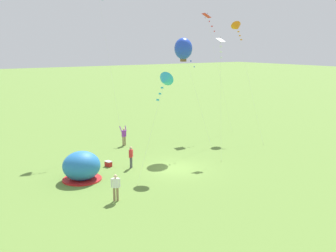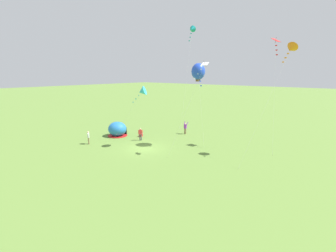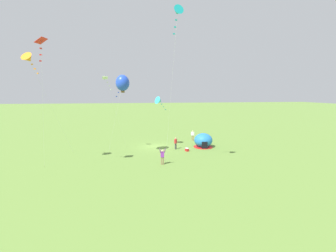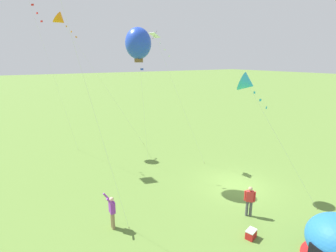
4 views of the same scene
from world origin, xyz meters
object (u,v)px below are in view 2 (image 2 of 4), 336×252
object	(u,v)px
popup_tent	(117,129)
kite_orange	(291,49)
person_near_tent	(140,134)
person_arms_raised	(185,128)
kite_blue	(198,72)
kite_teal	(192,29)
kite_cyan	(142,92)
cooler_box	(141,135)
person_center_field	(88,137)
kite_red	(276,44)
kite_white	(202,69)

from	to	relation	value
popup_tent	kite_orange	distance (m)	23.88
person_near_tent	person_arms_raised	size ratio (longest dim) A/B	0.91
person_near_tent	person_arms_raised	xyz separation A→B (m)	(2.83, 6.65, 0.03)
popup_tent	kite_orange	world-z (taller)	kite_orange
person_arms_raised	kite_blue	world-z (taller)	kite_blue
kite_orange	kite_teal	distance (m)	15.49
kite_orange	kite_blue	size ratio (longest dim) A/B	1.19
kite_cyan	kite_teal	bearing A→B (deg)	91.94
person_arms_raised	kite_blue	distance (m)	9.99
popup_tent	kite_blue	bearing A→B (deg)	16.82
person_arms_raised	popup_tent	bearing A→B (deg)	-134.80
cooler_box	kite_cyan	size ratio (longest dim) A/B	0.08
cooler_box	kite_blue	world-z (taller)	kite_blue
person_arms_raised	cooler_box	bearing A→B (deg)	-128.10
cooler_box	kite_orange	world-z (taller)	kite_orange
person_near_tent	person_center_field	bearing A→B (deg)	-126.45
kite_orange	kite_cyan	distance (m)	16.52
kite_red	person_near_tent	bearing A→B (deg)	-150.27
person_arms_raised	kite_red	bearing A→B (deg)	7.20
person_near_tent	kite_cyan	xyz separation A→B (m)	(2.14, -1.58, 5.92)
kite_orange	kite_red	distance (m)	3.28
person_near_tent	kite_red	world-z (taller)	kite_red
kite_orange	kite_cyan	size ratio (longest dim) A/B	1.60
popup_tent	kite_white	distance (m)	16.01
kite_white	kite_cyan	bearing A→B (deg)	-165.43
kite_red	kite_cyan	xyz separation A→B (m)	(-12.01, -9.66, -5.39)
person_center_field	person_arms_raised	world-z (taller)	person_arms_raised
popup_tent	kite_cyan	distance (m)	8.79
person_center_field	kite_teal	xyz separation A→B (m)	(5.79, 14.93, 14.44)
kite_white	kite_orange	bearing A→B (deg)	37.84
person_near_tent	kite_teal	world-z (taller)	kite_teal
person_arms_raised	kite_red	distance (m)	16.04
kite_white	person_arms_raised	bearing A→B (deg)	135.16
kite_blue	kite_red	xyz separation A→B (m)	(7.01, 5.15, 3.06)
kite_orange	kite_teal	xyz separation A→B (m)	(-14.49, 3.77, 3.97)
popup_tent	person_center_field	size ratio (longest dim) A/B	1.63
cooler_box	person_center_field	distance (m)	7.33
person_center_field	kite_orange	xyz separation A→B (m)	(20.28, 11.16, 10.47)
person_near_tent	kite_orange	bearing A→B (deg)	19.35
person_near_tent	kite_orange	world-z (taller)	kite_orange
kite_blue	kite_cyan	xyz separation A→B (m)	(-5.00, -4.51, -2.33)
kite_blue	kite_cyan	world-z (taller)	kite_blue
person_near_tent	kite_orange	xyz separation A→B (m)	(16.25, 5.71, 10.47)
person_near_tent	kite_red	bearing A→B (deg)	29.73
kite_red	kite_cyan	world-z (taller)	kite_red
kite_teal	person_near_tent	bearing A→B (deg)	-100.55
popup_tent	person_near_tent	xyz separation A→B (m)	(4.30, 0.53, -0.03)
cooler_box	kite_cyan	bearing A→B (deg)	-39.84
person_arms_raised	kite_blue	bearing A→B (deg)	-40.86
person_near_tent	kite_orange	distance (m)	20.16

